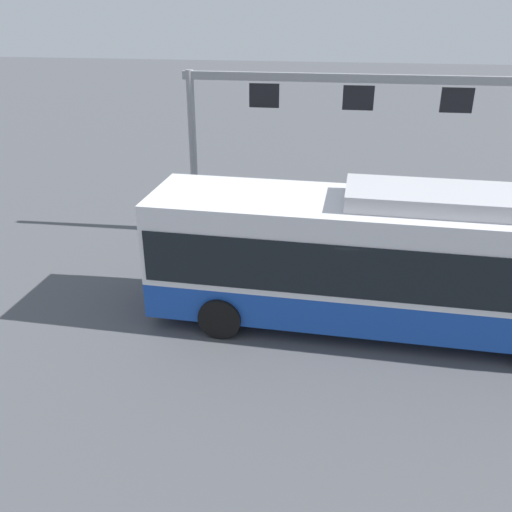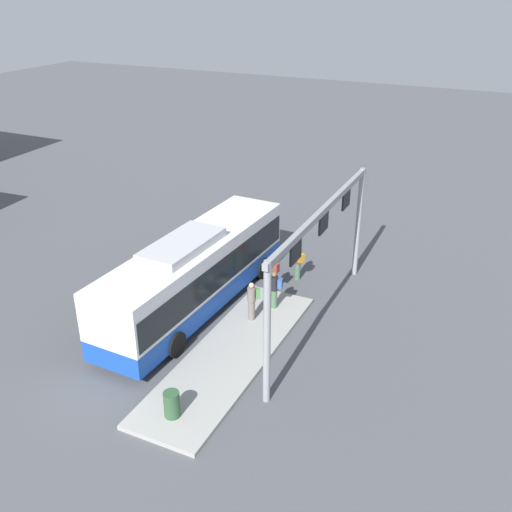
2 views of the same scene
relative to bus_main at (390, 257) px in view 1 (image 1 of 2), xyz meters
name	(u,v)px [view 1 (image 1 of 2)]	position (x,y,z in m)	size (l,w,h in m)	color
ground_plane	(382,325)	(0.01, 0.00, -1.81)	(120.00, 120.00, 0.00)	#4C4F54
platform_curb	(467,274)	(-2.49, -2.95, -1.73)	(10.00, 2.80, 0.16)	#9E9E99
bus_main	(390,257)	(0.00, 0.00, 0.00)	(11.15, 3.00, 3.46)	#1947AD
person_boarding	(232,234)	(4.24, -2.93, -0.92)	(0.54, 0.61, 1.67)	#476B4C
person_waiting_near	(292,240)	(2.44, -2.39, -0.76)	(0.36, 0.54, 1.67)	#334C8C
person_waiting_mid	(338,233)	(1.18, -3.09, -0.76)	(0.40, 0.57, 1.67)	#476B4C
person_waiting_far	(383,242)	(-0.05, -2.64, -0.76)	(0.54, 0.61, 1.67)	slate
platform_sign_gantry	(356,121)	(0.85, -5.16, 2.00)	(10.51, 0.24, 5.20)	gray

